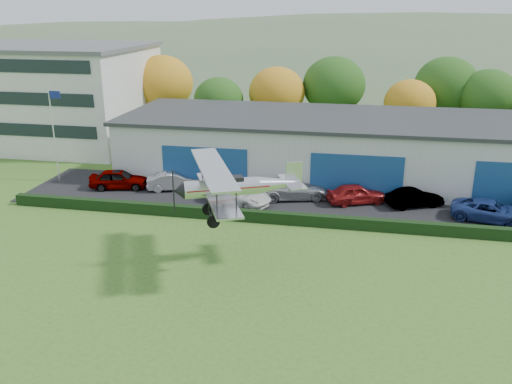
% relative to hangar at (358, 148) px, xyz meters
% --- Properties ---
extents(ground, '(300.00, 300.00, 0.00)m').
position_rel_hangar_xyz_m(ground, '(-5.00, -27.98, -2.66)').
color(ground, '#386520').
rests_on(ground, ground).
extents(apron, '(48.00, 9.00, 0.05)m').
position_rel_hangar_xyz_m(apron, '(-2.00, -6.98, -2.63)').
color(apron, black).
rests_on(apron, ground).
extents(hedge, '(46.00, 0.60, 0.80)m').
position_rel_hangar_xyz_m(hedge, '(-2.00, -11.78, -2.26)').
color(hedge, black).
rests_on(hedge, ground).
extents(hangar, '(40.60, 12.60, 5.30)m').
position_rel_hangar_xyz_m(hangar, '(0.00, 0.00, 0.00)').
color(hangar, '#B2B7BC').
rests_on(hangar, ground).
extents(office_block, '(20.60, 15.60, 10.40)m').
position_rel_hangar_xyz_m(office_block, '(-33.00, 7.02, 2.56)').
color(office_block, silver).
rests_on(office_block, ground).
extents(flagpole, '(1.05, 0.10, 8.00)m').
position_rel_hangar_xyz_m(flagpole, '(-24.88, -5.98, 2.13)').
color(flagpole, silver).
rests_on(flagpole, ground).
extents(tree_belt, '(75.70, 13.22, 10.12)m').
position_rel_hangar_xyz_m(tree_belt, '(-4.15, 12.64, 2.95)').
color(tree_belt, '#3D2614').
rests_on(tree_belt, ground).
extents(distant_hills, '(430.00, 196.00, 56.00)m').
position_rel_hangar_xyz_m(distant_hills, '(-9.38, 112.02, -15.70)').
color(distant_hills, '#4C6642').
rests_on(distant_hills, ground).
extents(car_0, '(4.95, 2.85, 1.59)m').
position_rel_hangar_xyz_m(car_0, '(-19.04, -6.97, -1.81)').
color(car_0, gray).
rests_on(car_0, apron).
extents(car_1, '(4.69, 2.92, 1.46)m').
position_rel_hangar_xyz_m(car_1, '(-14.46, -6.40, -1.88)').
color(car_1, silver).
rests_on(car_1, apron).
extents(car_2, '(5.69, 4.22, 1.44)m').
position_rel_hangar_xyz_m(car_2, '(-8.61, -8.67, -1.89)').
color(car_2, silver).
rests_on(car_2, apron).
extents(car_3, '(5.95, 3.66, 1.61)m').
position_rel_hangar_xyz_m(car_3, '(-4.81, -6.72, -1.80)').
color(car_3, silver).
rests_on(car_3, apron).
extents(car_4, '(4.74, 3.33, 1.50)m').
position_rel_hangar_xyz_m(car_4, '(0.09, -6.82, -1.86)').
color(car_4, maroon).
rests_on(car_4, apron).
extents(car_5, '(4.42, 3.09, 1.38)m').
position_rel_hangar_xyz_m(car_5, '(4.38, -6.75, -1.92)').
color(car_5, gray).
rests_on(car_5, apron).
extents(car_6, '(5.66, 3.67, 1.45)m').
position_rel_hangar_xyz_m(car_6, '(9.31, -8.67, -1.88)').
color(car_6, navy).
rests_on(car_6, apron).
extents(biplane, '(7.51, 8.22, 3.15)m').
position_rel_hangar_xyz_m(biplane, '(-6.70, -18.31, 2.14)').
color(biplane, silver).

